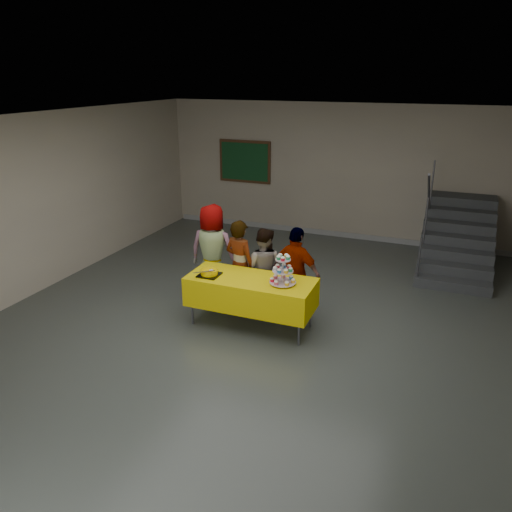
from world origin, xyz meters
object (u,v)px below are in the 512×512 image
Objects in this scene: schoolchild_a at (213,251)px; staircase at (457,240)px; bake_table at (251,292)px; cupcake_stand at (283,272)px; schoolchild_b at (240,265)px; noticeboard at (245,162)px; schoolchild_c at (263,269)px; bear_cake at (209,272)px; schoolchild_d at (296,273)px.

staircase reaches higher than schoolchild_a.
bake_table is 1.30m from schoolchild_a.
schoolchild_b is at bearing 149.60° from cupcake_stand.
schoolchild_c is at bearing -63.41° from noticeboard.
staircase reaches higher than schoolchild_c.
schoolchild_b is at bearing 18.63° from schoolchild_c.
cupcake_stand is at bearing -120.06° from staircase.
noticeboard is (-2.11, 4.76, 1.04)m from bake_table.
cupcake_stand is 4.58m from staircase.
bear_cake is 0.22× the size of schoolchild_a.
schoolchild_c reaches higher than bake_table.
staircase is at bearing 59.94° from cupcake_stand.
schoolchild_b reaches higher than schoolchild_c.
staircase is at bearing -108.92° from schoolchild_d.
bear_cake is 0.97m from schoolchild_c.
bake_table is 1.45× the size of noticeboard.
schoolchild_d is at bearing -159.39° from schoolchild_b.
noticeboard reaches higher than schoolchild_c.
noticeboard reaches higher than schoolchild_b.
schoolchild_d is (0.51, 0.58, 0.16)m from bake_table.
cupcake_stand is at bearing 165.44° from schoolchild_b.
cupcake_stand is 1.72m from schoolchild_a.
bake_table is at bearing -66.05° from noticeboard.
schoolchild_b is 0.91m from schoolchild_d.
schoolchild_a is 4.94m from staircase.
staircase reaches higher than bake_table.
cupcake_stand is 0.19× the size of staircase.
bear_cake is 0.27× the size of schoolchild_c.
cupcake_stand is 0.33× the size of schoolchild_c.
schoolchild_d is at bearing 32.00° from bear_cake.
noticeboard is at bearing -42.64° from schoolchild_d.
schoolchild_d is 0.60× the size of staircase.
schoolchild_a reaches higher than schoolchild_d.
schoolchild_a reaches higher than bake_table.
schoolchild_a is at bearing 7.66° from schoolchild_d.
bear_cake is at bearing -129.99° from staircase.
schoolchild_c is at bearing 94.89° from bake_table.
schoolchild_a reaches higher than bear_cake.
schoolchild_a is (-1.51, 0.80, -0.16)m from cupcake_stand.
staircase reaches higher than schoolchild_b.
schoolchild_a is at bearing -140.38° from staircase.
schoolchild_a is 1.18× the size of schoolchild_c.
bear_cake is at bearing 47.23° from schoolchild_d.
bear_cake is at bearing -168.42° from bake_table.
bake_table is 0.67m from schoolchild_b.
staircase is at bearing 50.01° from bear_cake.
staircase is at bearing 54.67° from bake_table.
schoolchild_b reaches higher than bake_table.
schoolchild_d is at bearing 169.07° from schoolchild_c.
staircase is (3.40, 4.05, -0.34)m from bear_cake.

